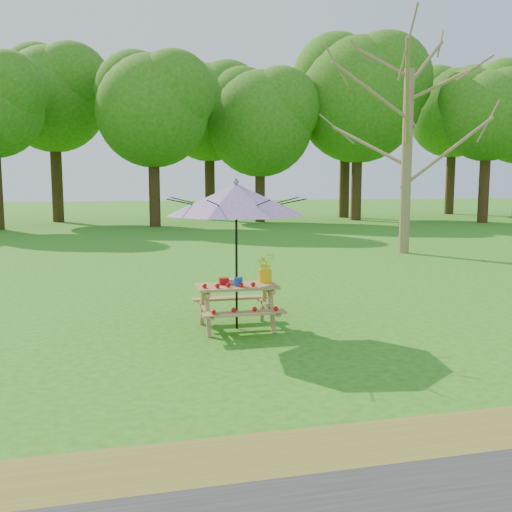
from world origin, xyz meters
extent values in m
plane|color=#286F15|center=(0.00, 0.00, 0.00)|extent=(120.00, 120.00, 0.00)
cube|color=olive|center=(0.00, -2.80, 0.00)|extent=(120.00, 1.20, 0.01)
cylinder|color=#7E6144|center=(7.64, 9.20, 2.78)|extent=(0.46, 0.46, 5.56)
cube|color=#AA8B4C|center=(0.72, 1.39, 0.65)|extent=(1.20, 0.62, 0.04)
cube|color=#AA8B4C|center=(0.72, 0.84, 0.36)|extent=(1.20, 0.22, 0.04)
cube|color=#AA8B4C|center=(0.72, 1.94, 0.36)|extent=(1.20, 0.22, 0.04)
cylinder|color=black|center=(0.72, 1.39, 1.12)|extent=(0.04, 0.04, 2.25)
cone|color=teal|center=(0.72, 1.39, 1.95)|extent=(2.57, 2.57, 0.46)
sphere|color=teal|center=(0.72, 1.39, 2.20)|extent=(0.08, 0.08, 0.08)
cube|color=#AB0D11|center=(0.55, 1.48, 0.72)|extent=(0.14, 0.12, 0.10)
cylinder|color=#163CB8|center=(0.73, 1.30, 0.74)|extent=(0.13, 0.13, 0.13)
cube|color=beige|center=(0.70, 1.54, 0.71)|extent=(0.13, 0.13, 0.07)
cylinder|color=yellow|center=(1.20, 1.53, 0.77)|extent=(0.20, 0.20, 0.20)
imported|color=yellow|center=(1.20, 1.53, 0.96)|extent=(0.34, 0.32, 0.30)
camera|label=1|loc=(-0.96, -6.86, 2.21)|focal=40.00mm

